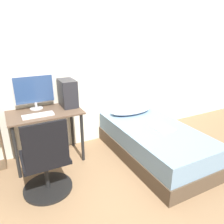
{
  "coord_description": "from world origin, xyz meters",
  "views": [
    {
      "loc": [
        -0.9,
        -1.69,
        1.82
      ],
      "look_at": [
        0.38,
        0.79,
        0.75
      ],
      "focal_mm": 35.0,
      "sensor_mm": 36.0,
      "label": 1
    }
  ],
  "objects_px": {
    "office_chair": "(46,166)",
    "bed": "(154,142)",
    "monitor": "(34,91)",
    "keyboard": "(38,115)",
    "pc_tower": "(68,93)"
  },
  "relations": [
    {
      "from": "monitor",
      "to": "keyboard",
      "type": "distance_m",
      "value": 0.39
    },
    {
      "from": "pc_tower",
      "to": "keyboard",
      "type": "bearing_deg",
      "value": -155.75
    },
    {
      "from": "office_chair",
      "to": "bed",
      "type": "bearing_deg",
      "value": 2.28
    },
    {
      "from": "office_chair",
      "to": "monitor",
      "type": "relative_size",
      "value": 1.8
    },
    {
      "from": "bed",
      "to": "pc_tower",
      "type": "xyz_separation_m",
      "value": [
        -1.05,
        0.73,
        0.71
      ]
    },
    {
      "from": "keyboard",
      "to": "monitor",
      "type": "bearing_deg",
      "value": 84.5
    },
    {
      "from": "office_chair",
      "to": "monitor",
      "type": "bearing_deg",
      "value": 84.39
    },
    {
      "from": "office_chair",
      "to": "bed",
      "type": "distance_m",
      "value": 1.58
    },
    {
      "from": "office_chair",
      "to": "keyboard",
      "type": "height_order",
      "value": "office_chair"
    },
    {
      "from": "monitor",
      "to": "pc_tower",
      "type": "distance_m",
      "value": 0.45
    },
    {
      "from": "bed",
      "to": "keyboard",
      "type": "relative_size",
      "value": 4.63
    },
    {
      "from": "bed",
      "to": "monitor",
      "type": "height_order",
      "value": "monitor"
    },
    {
      "from": "pc_tower",
      "to": "office_chair",
      "type": "bearing_deg",
      "value": -123.77
    },
    {
      "from": "bed",
      "to": "pc_tower",
      "type": "height_order",
      "value": "pc_tower"
    },
    {
      "from": "bed",
      "to": "monitor",
      "type": "relative_size",
      "value": 3.43
    }
  ]
}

